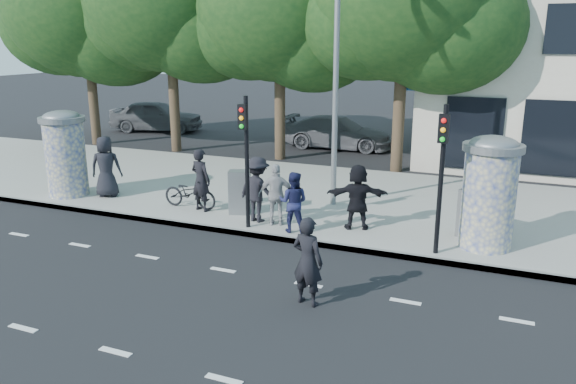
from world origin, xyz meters
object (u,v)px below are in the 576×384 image
at_px(ped_a, 106,166).
at_px(man_road, 308,261).
at_px(car_left, 156,116).
at_px(cabinet_left, 240,192).
at_px(ad_column_right, 489,190).
at_px(traffic_pole_far, 442,165).
at_px(ped_b, 201,180).
at_px(ped_d, 258,189).
at_px(ped_e, 277,195).
at_px(ped_f, 358,197).
at_px(car_right, 338,132).
at_px(traffic_pole_near, 246,149).
at_px(street_lamp, 336,43).
at_px(cabinet_right, 471,214).
at_px(ad_column_left, 65,151).
at_px(bicycle, 190,193).
at_px(ped_c, 293,202).

xyz_separation_m(ped_a, man_road, (8.22, -4.22, -0.23)).
bearing_deg(car_left, cabinet_left, -150.76).
relative_size(ad_column_right, traffic_pole_far, 0.78).
bearing_deg(ped_b, ped_a, 10.94).
distance_m(ped_d, man_road, 4.73).
height_order(ped_d, ped_e, ped_d).
xyz_separation_m(ped_d, ped_f, (2.63, 0.42, -0.03)).
height_order(ped_f, car_right, ped_f).
bearing_deg(traffic_pole_near, street_lamp, 63.77).
relative_size(ped_a, cabinet_right, 1.57).
distance_m(ped_b, cabinet_left, 1.18).
xyz_separation_m(ad_column_right, traffic_pole_near, (-5.80, -0.91, 0.69)).
bearing_deg(cabinet_right, ad_column_right, -35.78).
distance_m(ad_column_right, ped_e, 5.23).
height_order(ad_column_right, ped_f, ad_column_right).
height_order(ad_column_right, street_lamp, street_lamp).
xyz_separation_m(ad_column_left, car_left, (-5.39, 12.31, -0.70)).
xyz_separation_m(ad_column_left, ped_a, (1.25, 0.33, -0.44)).
height_order(ad_column_left, ped_a, ad_column_left).
bearing_deg(ad_column_right, bicycle, 179.68).
bearing_deg(ped_e, man_road, 101.58).
bearing_deg(ped_c, car_left, -51.53).
bearing_deg(man_road, cabinet_left, -37.73).
height_order(ped_c, cabinet_left, ped_c).
distance_m(ped_c, bicycle, 3.63).
height_order(man_road, car_right, man_road).
bearing_deg(ped_d, traffic_pole_near, 101.45).
relative_size(ad_column_left, bicycle, 1.56).
bearing_deg(traffic_pole_far, car_right, 117.06).
height_order(street_lamp, ped_e, street_lamp).
bearing_deg(car_left, ped_c, -148.15).
height_order(ad_column_left, ped_c, ad_column_left).
bearing_deg(ped_a, cabinet_right, 157.52).
xyz_separation_m(bicycle, car_right, (0.92, 11.17, 0.13)).
distance_m(traffic_pole_near, ped_d, 1.34).
bearing_deg(man_road, ped_d, -41.32).
distance_m(ped_a, ped_b, 3.48).
bearing_deg(traffic_pole_far, car_left, 142.21).
height_order(traffic_pole_near, cabinet_left, traffic_pole_near).
distance_m(ped_f, man_road, 4.21).
relative_size(ad_column_right, ped_f, 1.56).
bearing_deg(ad_column_left, ad_column_right, 0.92).
bearing_deg(man_road, ad_column_left, -10.58).
distance_m(street_lamp, cabinet_right, 5.86).
relative_size(ped_c, ped_e, 0.95).
xyz_separation_m(street_lamp, ped_c, (-0.18, -2.66, -3.86)).
bearing_deg(traffic_pole_far, man_road, -121.26).
height_order(traffic_pole_far, ped_a, traffic_pole_far).
relative_size(ped_a, cabinet_left, 1.55).
relative_size(ped_c, ped_f, 0.92).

